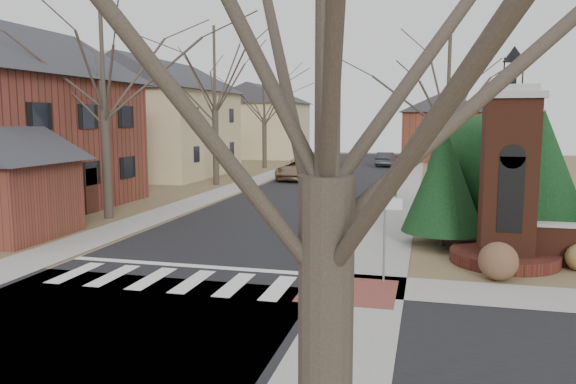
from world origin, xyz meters
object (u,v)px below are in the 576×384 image
(pickup_truck, at_px, (299,169))
(sign_post, at_px, (385,211))
(brick_gate_monument, at_px, (507,193))
(distant_car, at_px, (386,159))
(traffic_signal_pole, at_px, (327,193))

(pickup_truck, bearing_deg, sign_post, -69.44)
(brick_gate_monument, bearing_deg, pickup_truck, 117.97)
(brick_gate_monument, xyz_separation_m, distant_car, (-6.18, 34.50, -1.51))
(traffic_signal_pole, relative_size, distant_car, 1.14)
(traffic_signal_pole, distance_m, sign_post, 2.02)
(sign_post, distance_m, distant_car, 37.63)
(traffic_signal_pole, height_order, brick_gate_monument, brick_gate_monument)
(sign_post, bearing_deg, brick_gate_monument, 41.42)
(traffic_signal_pole, bearing_deg, sign_post, 47.57)
(pickup_truck, xyz_separation_m, distant_car, (5.18, 13.11, -0.09))
(brick_gate_monument, distance_m, distant_car, 35.08)
(traffic_signal_pole, bearing_deg, pickup_truck, 104.47)
(sign_post, height_order, distant_car, sign_post)
(sign_post, relative_size, brick_gate_monument, 0.42)
(sign_post, bearing_deg, pickup_truck, 108.05)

